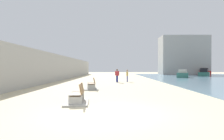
{
  "coord_description": "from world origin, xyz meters",
  "views": [
    {
      "loc": [
        0.26,
        -7.54,
        1.69
      ],
      "look_at": [
        -0.01,
        15.85,
        1.48
      ],
      "focal_mm": 32.38,
      "sensor_mm": 36.0,
      "label": 1
    }
  ],
  "objects": [
    {
      "name": "boat_outer",
      "position": [
        20.25,
        37.6,
        0.61
      ],
      "size": [
        4.31,
        5.65,
        1.53
      ],
      "color": "#337060",
      "rests_on": "water_bay"
    },
    {
      "name": "harbor_building",
      "position": [
        18.46,
        46.0,
        5.02
      ],
      "size": [
        12.0,
        6.0,
        10.03
      ],
      "primitive_type": "cube",
      "color": "#9E9E99",
      "rests_on": "ground"
    },
    {
      "name": "person_walking",
      "position": [
        1.85,
        17.26,
        0.86
      ],
      "size": [
        0.24,
        0.52,
        1.51
      ],
      "color": "navy",
      "rests_on": "ground"
    },
    {
      "name": "bench_far",
      "position": [
        -1.57,
        8.64,
        0.23
      ],
      "size": [
        1.36,
        2.22,
        0.98
      ],
      "color": "#ADAAA3",
      "rests_on": "ground"
    },
    {
      "name": "boat_far_right",
      "position": [
        12.48,
        28.58,
        0.59
      ],
      "size": [
        3.22,
        4.54,
        1.43
      ],
      "color": "#337060",
      "rests_on": "water_bay"
    },
    {
      "name": "ground_plane",
      "position": [
        0.0,
        18.0,
        0.0
      ],
      "size": [
        120.0,
        120.0,
        0.0
      ],
      "primitive_type": "plane",
      "color": "beige"
    },
    {
      "name": "boat_far_left",
      "position": [
        22.27,
        43.58,
        0.7
      ],
      "size": [
        1.9,
        6.69,
        1.7
      ],
      "color": "red",
      "rests_on": "water_bay"
    },
    {
      "name": "person_standing",
      "position": [
        0.59,
        16.54,
        0.92
      ],
      "size": [
        0.49,
        0.29,
        1.6
      ],
      "color": "navy",
      "rests_on": "ground"
    },
    {
      "name": "bench_near",
      "position": [
        -1.52,
        2.14,
        0.23
      ],
      "size": [
        1.29,
        2.2,
        0.98
      ],
      "color": "#ADAAA3",
      "rests_on": "ground"
    },
    {
      "name": "seawall",
      "position": [
        -7.5,
        18.0,
        1.75
      ],
      "size": [
        0.8,
        64.0,
        3.49
      ],
      "primitive_type": "cube",
      "color": "#ADAAA3",
      "rests_on": "ground"
    }
  ]
}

